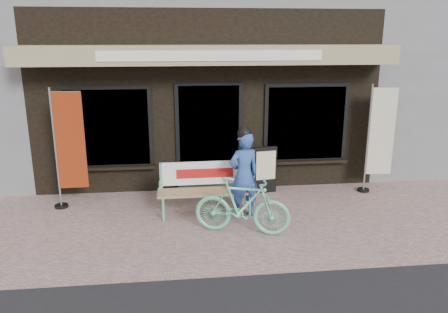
{
  "coord_description": "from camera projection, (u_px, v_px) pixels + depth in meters",
  "views": [
    {
      "loc": [
        -0.67,
        -6.61,
        3.08
      ],
      "look_at": [
        0.16,
        0.7,
        1.05
      ],
      "focal_mm": 35.0,
      "sensor_mm": 36.0,
      "label": 1
    }
  ],
  "objects": [
    {
      "name": "person",
      "position": [
        244.0,
        173.0,
        7.55
      ],
      "size": [
        0.64,
        0.51,
        1.61
      ],
      "rotation": [
        0.0,
        0.0,
        0.29
      ],
      "color": "#2C4C9A",
      "rests_on": "ground"
    },
    {
      "name": "nobori_red",
      "position": [
        68.0,
        147.0,
        7.87
      ],
      "size": [
        0.65,
        0.25,
        2.23
      ],
      "rotation": [
        0.0,
        0.0,
        0.03
      ],
      "color": "gray",
      "rests_on": "ground"
    },
    {
      "name": "storefront",
      "position": [
        199.0,
        40.0,
        11.18
      ],
      "size": [
        7.0,
        6.77,
        6.0
      ],
      "color": "black",
      "rests_on": "ground"
    },
    {
      "name": "menu_stand",
      "position": [
        265.0,
        169.0,
        8.8
      ],
      "size": [
        0.49,
        0.17,
        0.96
      ],
      "rotation": [
        0.0,
        0.0,
        0.14
      ],
      "color": "black",
      "rests_on": "ground"
    },
    {
      "name": "ground",
      "position": [
        219.0,
        229.0,
        7.23
      ],
      "size": [
        70.0,
        70.0,
        0.0
      ],
      "primitive_type": "plane",
      "color": "tan",
      "rests_on": "ground"
    },
    {
      "name": "bench",
      "position": [
        205.0,
        184.0,
        7.78
      ],
      "size": [
        1.71,
        0.46,
        0.92
      ],
      "rotation": [
        0.0,
        0.0,
        0.01
      ],
      "color": "#65C69E",
      "rests_on": "ground"
    },
    {
      "name": "bicycle",
      "position": [
        242.0,
        206.0,
        6.97
      ],
      "size": [
        1.61,
        0.89,
        0.93
      ],
      "primitive_type": "imported",
      "rotation": [
        0.0,
        0.0,
        1.26
      ],
      "color": "#65C69E",
      "rests_on": "ground"
    },
    {
      "name": "nobori_cream",
      "position": [
        379.0,
        137.0,
        8.7
      ],
      "size": [
        0.65,
        0.26,
        2.2
      ],
      "rotation": [
        0.0,
        0.0,
        -0.08
      ],
      "color": "gray",
      "rests_on": "ground"
    }
  ]
}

